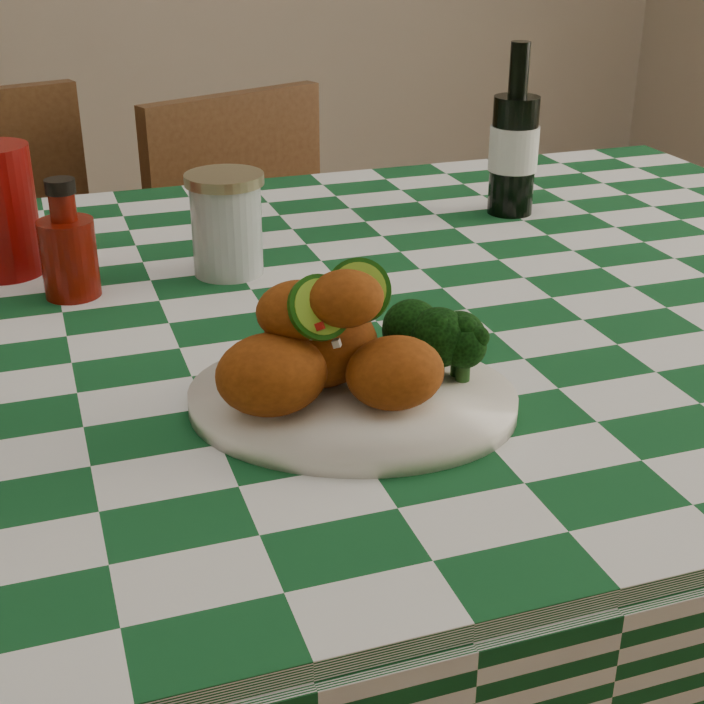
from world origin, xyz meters
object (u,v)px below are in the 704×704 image
object	(u,v)px
wooden_chair_right	(295,331)
wooden_chair_left	(30,354)
dining_table	(277,604)
ketchup_bottle	(67,239)
mason_jar	(227,224)
plate	(352,401)
beer_bottle	(515,130)
fried_chicken_pile	(342,334)

from	to	relation	value
wooden_chair_right	wooden_chair_left	bearing A→B (deg)	154.66
dining_table	wooden_chair_left	distance (m)	0.80
ketchup_bottle	wooden_chair_right	size ratio (longest dim) A/B	0.15
wooden_chair_left	wooden_chair_right	size ratio (longest dim) A/B	1.03
ketchup_bottle	mason_jar	xyz separation A→B (m)	(0.18, 0.02, -0.01)
dining_table	wooden_chair_left	bearing A→B (deg)	108.90
dining_table	plate	size ratio (longest dim) A/B	5.90
beer_bottle	wooden_chair_right	distance (m)	0.71
plate	mason_jar	xyz separation A→B (m)	(-0.03, 0.36, 0.05)
plate	fried_chicken_pile	world-z (taller)	fried_chicken_pile
mason_jar	wooden_chair_right	distance (m)	0.77
plate	fried_chicken_pile	xyz separation A→B (m)	(-0.01, -0.00, 0.06)
fried_chicken_pile	wooden_chair_left	world-z (taller)	fried_chicken_pile
ketchup_bottle	wooden_chair_right	bearing A→B (deg)	55.89
dining_table	wooden_chair_right	world-z (taller)	wooden_chair_right
dining_table	ketchup_bottle	distance (m)	0.51
plate	wooden_chair_left	world-z (taller)	wooden_chair_left
ketchup_bottle	wooden_chair_left	bearing A→B (deg)	96.17
plate	wooden_chair_right	distance (m)	1.06
dining_table	beer_bottle	size ratio (longest dim) A/B	7.24
ketchup_bottle	wooden_chair_right	xyz separation A→B (m)	(0.42, 0.62, -0.43)
plate	ketchup_bottle	xyz separation A→B (m)	(-0.21, 0.35, 0.06)
beer_bottle	wooden_chair_left	size ratio (longest dim) A/B	0.26
dining_table	plate	bearing A→B (deg)	-86.01
plate	wooden_chair_left	bearing A→B (deg)	105.48
fried_chicken_pile	beer_bottle	world-z (taller)	beer_bottle
dining_table	mason_jar	world-z (taller)	mason_jar
fried_chicken_pile	ketchup_bottle	world-z (taller)	ketchup_bottle
mason_jar	wooden_chair_left	xyz separation A→B (m)	(-0.25, 0.63, -0.41)
dining_table	beer_bottle	xyz separation A→B (m)	(0.41, 0.24, 0.51)
ketchup_bottle	dining_table	bearing A→B (deg)	-30.47
mason_jar	beer_bottle	bearing A→B (deg)	14.52
fried_chicken_pile	wooden_chair_right	bearing A→B (deg)	77.14
dining_table	ketchup_bottle	size ratio (longest dim) A/B	12.67
plate	ketchup_bottle	bearing A→B (deg)	120.48
ketchup_bottle	beer_bottle	size ratio (longest dim) A/B	0.57
dining_table	mason_jar	bearing A→B (deg)	95.13
wooden_chair_left	wooden_chair_right	bearing A→B (deg)	-19.28
dining_table	plate	xyz separation A→B (m)	(0.02, -0.24, 0.40)
fried_chicken_pile	beer_bottle	distance (m)	0.62
plate	wooden_chair_right	world-z (taller)	wooden_chair_right
dining_table	wooden_chair_left	size ratio (longest dim) A/B	1.90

